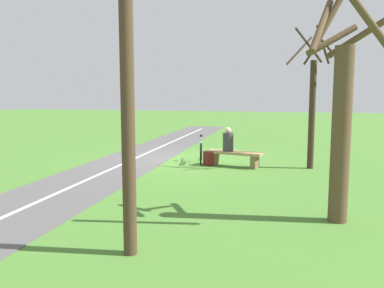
# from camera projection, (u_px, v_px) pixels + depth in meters

# --- Properties ---
(ground_plane) EXTENTS (80.00, 80.00, 0.00)m
(ground_plane) POSITION_uv_depth(u_px,v_px,m) (183.00, 160.00, 13.28)
(ground_plane) COLOR #477A2D
(paved_path) EXTENTS (5.66, 36.07, 0.02)m
(paved_path) POSITION_uv_depth(u_px,v_px,m) (84.00, 181.00, 9.86)
(paved_path) COLOR #565454
(paved_path) RESTS_ON ground_plane
(path_centre_line) EXTENTS (3.02, 31.88, 0.00)m
(path_centre_line) POSITION_uv_depth(u_px,v_px,m) (84.00, 181.00, 9.86)
(path_centre_line) COLOR silver
(path_centre_line) RESTS_ON paved_path
(bench) EXTENTS (1.78, 0.73, 0.46)m
(bench) POSITION_uv_depth(u_px,v_px,m) (234.00, 156.00, 11.95)
(bench) COLOR #A88456
(bench) RESTS_ON ground_plane
(person_seated) EXTENTS (0.38, 0.38, 0.73)m
(person_seated) POSITION_uv_depth(u_px,v_px,m) (228.00, 141.00, 11.99)
(person_seated) COLOR #38383D
(person_seated) RESTS_ON bench
(bicycle) EXTENTS (0.48, 1.67, 0.88)m
(bicycle) POSITION_uv_depth(u_px,v_px,m) (201.00, 151.00, 12.69)
(bicycle) COLOR black
(bicycle) RESTS_ON ground_plane
(backpack) EXTENTS (0.38, 0.39, 0.43)m
(backpack) POSITION_uv_depth(u_px,v_px,m) (209.00, 159.00, 12.16)
(backpack) COLOR maroon
(backpack) RESTS_ON ground_plane
(tree_far_left) EXTENTS (1.57, 1.57, 4.08)m
(tree_far_left) POSITION_uv_depth(u_px,v_px,m) (312.00, 103.00, 11.42)
(tree_far_left) COLOR #38281E
(tree_far_left) RESTS_ON ground_plane
(tree_far_right) EXTENTS (1.30, 1.31, 4.89)m
(tree_far_right) POSITION_uv_depth(u_px,v_px,m) (127.00, 90.00, 5.13)
(tree_far_right) COLOR #473323
(tree_far_right) RESTS_ON ground_plane
(tree_by_path) EXTENTS (1.38, 1.42, 4.21)m
(tree_by_path) POSITION_uv_depth(u_px,v_px,m) (341.00, 112.00, 6.57)
(tree_by_path) COLOR brown
(tree_by_path) RESTS_ON ground_plane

